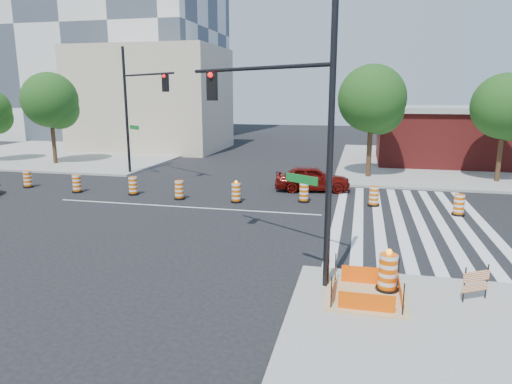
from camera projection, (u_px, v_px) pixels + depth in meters
ground at (184, 207)px, 23.21m from camera, size 120.00×120.00×0.00m
sidewalk_ne at (480, 164)px, 36.35m from camera, size 22.00×22.00×0.15m
sidewalk_nw at (80, 151)px, 44.29m from camera, size 22.00×22.00×0.15m
crosswalk_east at (409, 220)px, 20.80m from camera, size 6.75×13.50×0.01m
lane_centerline at (184, 207)px, 23.21m from camera, size 14.00×0.12×0.01m
excavation_pit at (366, 295)px, 12.62m from camera, size 2.20×2.20×0.90m
brick_storefront at (483, 136)px, 35.87m from camera, size 16.50×8.50×4.60m
beige_midrise at (152, 99)px, 45.72m from camera, size 14.00×10.00×10.00m
red_coupe at (312, 178)px, 26.88m from camera, size 4.63×2.44×1.50m
signal_pole_se at (285, 117)px, 13.62m from camera, size 5.23×3.48×8.13m
signal_pole_nw at (138, 99)px, 30.09m from camera, size 5.35×3.93×8.59m
pit_drum at (388, 274)px, 12.94m from camera, size 0.65×0.65×1.27m
barricade at (476, 281)px, 12.37m from camera, size 0.75×0.47×1.00m
tree_north_b at (51, 103)px, 35.56m from camera, size 4.26×4.26×7.25m
tree_north_c at (373, 103)px, 29.87m from camera, size 4.43×4.43×7.52m
tree_north_d at (505, 110)px, 28.23m from camera, size 4.06×4.06×6.90m
median_drum_0 at (28, 180)px, 27.88m from camera, size 0.60×0.60×1.02m
median_drum_1 at (77, 184)px, 26.51m from camera, size 0.60×0.60×1.02m
median_drum_2 at (133, 186)px, 25.90m from camera, size 0.60×0.60×1.02m
median_drum_3 at (179, 191)px, 24.81m from camera, size 0.60×0.60×1.02m
median_drum_4 at (236, 193)px, 24.12m from camera, size 0.60×0.60×1.18m
median_drum_5 at (304, 193)px, 24.17m from camera, size 0.60×0.60×1.02m
median_drum_6 at (374, 197)px, 23.30m from camera, size 0.60×0.60×1.02m
median_drum_7 at (459, 206)px, 21.51m from camera, size 0.60×0.60×1.02m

